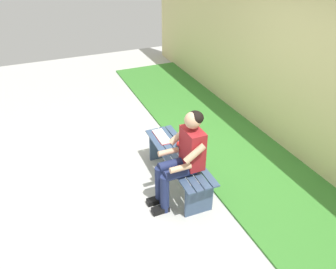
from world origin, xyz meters
name	(u,v)px	position (x,y,z in m)	size (l,w,h in m)	color
ground_plane	(92,160)	(1.04, 1.00, -0.02)	(10.00, 7.00, 0.04)	#B2B2AD
grass_strip	(247,162)	(0.00, -1.16, 0.01)	(9.00, 1.61, 0.03)	#387A2D
brick_wall	(286,65)	(0.50, -2.04, 1.27)	(9.50, 0.24, 2.53)	#D1C684
bench_near	(178,162)	(0.00, 0.00, 0.35)	(1.53, 0.45, 0.48)	#384C6B
person_seated	(183,156)	(-0.35, 0.10, 0.71)	(0.50, 0.69, 1.28)	maroon
apple	(179,144)	(0.17, -0.09, 0.52)	(0.08, 0.08, 0.08)	red
book_open	(162,137)	(0.49, 0.04, 0.49)	(0.42, 0.17, 0.02)	white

